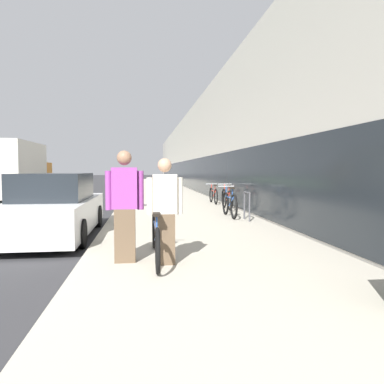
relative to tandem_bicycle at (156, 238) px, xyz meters
name	(u,v)px	position (x,y,z in m)	size (l,w,h in m)	color
sidewalk_slab	(162,192)	(1.04, 19.37, -0.42)	(4.57, 70.00, 0.11)	#B2AA99
storefront_facade	(237,153)	(8.37, 27.37, 2.62)	(10.01, 70.00, 6.19)	#BCB7AD
tandem_bicycle	(156,238)	(0.00, 0.00, 0.00)	(0.52, 2.48, 0.85)	black
person_rider	(165,211)	(0.14, -0.31, 0.47)	(0.56, 0.22, 1.66)	brown
person_bystander	(125,206)	(-0.49, -0.09, 0.54)	(0.61, 0.24, 1.79)	brown
bike_rack_hoop	(247,203)	(2.81, 4.44, 0.15)	(0.05, 0.60, 0.84)	#4C4C51
cruiser_bike_nearest	(229,204)	(2.49, 5.31, 0.04)	(0.52, 1.91, 0.96)	black
cruiser_bike_middle	(227,199)	(2.92, 7.57, 0.03)	(0.52, 1.77, 0.94)	black
cruiser_bike_farthest	(213,195)	(2.87, 10.04, 0.00)	(0.52, 1.79, 0.85)	black
parked_sedan_curbside	(55,208)	(-2.28, 2.99, 0.21)	(1.83, 4.73, 1.51)	white
moving_truck	(16,171)	(-6.76, 14.28, 1.03)	(2.26, 6.57, 2.98)	orange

